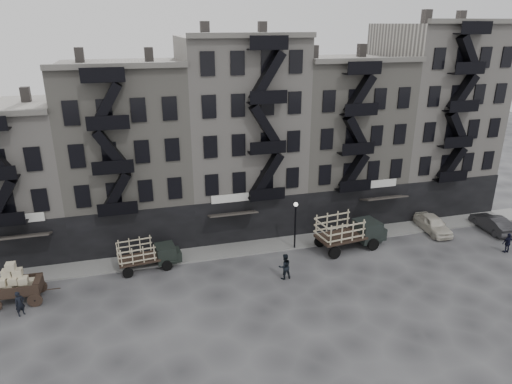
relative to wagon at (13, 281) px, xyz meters
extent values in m
plane|color=#38383A|center=(18.10, -0.24, -1.69)|extent=(140.00, 140.00, 0.00)
cube|color=slate|center=(18.10, 3.51, -1.61)|extent=(55.00, 2.50, 0.15)
cube|color=#A49E97|center=(-1.90, 9.76, 4.31)|extent=(10.00, 10.00, 12.00)
cube|color=#4C4744|center=(0.60, 9.76, 10.91)|extent=(0.70, 0.70, 1.20)
cube|color=gray|center=(8.10, 9.76, 5.81)|extent=(10.00, 10.00, 15.00)
cube|color=black|center=(8.10, 4.81, 0.31)|extent=(10.00, 0.35, 4.00)
cube|color=#595651|center=(8.10, 4.61, 13.51)|extent=(10.00, 0.50, 0.40)
cube|color=#4C4744|center=(5.10, 9.76, 13.91)|extent=(0.70, 0.70, 1.20)
cube|color=#4C4744|center=(10.60, 9.76, 13.91)|extent=(0.70, 0.70, 1.20)
cube|color=#A49E97|center=(18.10, 9.76, 6.81)|extent=(10.00, 10.00, 17.00)
cube|color=black|center=(18.10, 4.81, 0.31)|extent=(10.00, 0.35, 4.00)
cube|color=#595651|center=(18.10, 4.61, 15.51)|extent=(10.00, 0.50, 0.40)
cube|color=#4C4744|center=(15.10, 9.76, 15.91)|extent=(0.70, 0.70, 1.20)
cube|color=#4C4744|center=(20.60, 9.76, 15.91)|extent=(0.70, 0.70, 1.20)
cube|color=gray|center=(28.10, 9.76, 5.81)|extent=(10.00, 10.00, 15.00)
cube|color=black|center=(28.10, 4.81, 0.31)|extent=(10.00, 0.35, 4.00)
cube|color=#595651|center=(28.10, 4.61, 13.51)|extent=(10.00, 0.50, 0.40)
cube|color=#4C4744|center=(25.10, 9.76, 13.91)|extent=(0.70, 0.70, 1.20)
cube|color=#4C4744|center=(30.60, 9.76, 13.91)|extent=(0.70, 0.70, 1.20)
cube|color=#A49E97|center=(38.10, 9.76, 7.31)|extent=(10.00, 10.00, 18.00)
cube|color=black|center=(38.10, 4.81, 0.31)|extent=(10.00, 0.35, 4.00)
cube|color=#595651|center=(38.10, 4.61, 16.51)|extent=(10.00, 0.50, 0.40)
cube|color=#4C4744|center=(35.10, 9.76, 16.91)|extent=(0.70, 0.70, 1.20)
cube|color=#4C4744|center=(40.60, 9.76, 16.91)|extent=(0.70, 0.70, 1.20)
cylinder|color=black|center=(21.10, 2.36, 0.31)|extent=(0.14, 0.14, 4.00)
sphere|color=silver|center=(21.10, 2.36, 2.41)|extent=(0.36, 0.36, 0.36)
cube|color=black|center=(0.10, 0.00, -0.79)|extent=(3.26, 1.78, 0.18)
cylinder|color=black|center=(-1.13, 0.93, -1.19)|extent=(0.99, 0.11, 0.98)
cylinder|color=black|center=(1.33, -0.92, -1.19)|extent=(0.99, 0.11, 0.98)
cylinder|color=black|center=(1.37, 0.87, -1.19)|extent=(0.99, 0.11, 0.98)
cube|color=black|center=(1.53, -0.03, -0.43)|extent=(0.48, 1.44, 0.72)
cube|color=black|center=(8.31, 2.31, -0.74)|extent=(3.23, 2.11, 0.16)
cube|color=black|center=(10.36, 2.53, -0.66)|extent=(1.60, 1.76, 1.35)
cube|color=black|center=(11.16, 2.61, -0.92)|extent=(0.86, 1.42, 0.81)
cylinder|color=black|center=(10.37, 1.63, -1.28)|extent=(0.82, 0.28, 0.81)
cylinder|color=black|center=(10.17, 3.41, -1.28)|extent=(0.82, 0.28, 0.81)
cylinder|color=black|center=(7.42, 1.31, -1.28)|extent=(0.82, 0.28, 0.81)
cylinder|color=black|center=(7.23, 3.09, -1.28)|extent=(0.82, 0.28, 0.81)
cube|color=black|center=(24.78, 1.24, -0.48)|extent=(4.18, 2.80, 0.21)
cube|color=black|center=(27.40, 1.59, -0.37)|extent=(2.10, 2.29, 1.72)
cube|color=black|center=(28.42, 1.73, -0.71)|extent=(1.14, 1.83, 1.03)
cylinder|color=black|center=(27.44, 0.44, -1.17)|extent=(1.06, 0.39, 1.03)
cylinder|color=black|center=(27.13, 2.72, -1.17)|extent=(1.06, 0.39, 1.03)
cylinder|color=black|center=(23.68, -0.06, -1.17)|extent=(1.06, 0.39, 1.03)
cylinder|color=black|center=(23.37, 2.22, -1.17)|extent=(1.06, 0.39, 1.03)
imported|color=beige|center=(34.51, 2.28, -0.92)|extent=(2.15, 4.64, 1.54)
imported|color=black|center=(39.92, 1.06, -0.94)|extent=(1.79, 4.61, 1.50)
imported|color=black|center=(0.61, -1.69, -0.82)|extent=(0.75, 0.72, 1.73)
imported|color=black|center=(18.76, -1.89, -0.68)|extent=(1.07, 0.88, 2.02)
imported|color=black|center=(38.04, -2.86, -0.82)|extent=(1.04, 0.48, 1.73)
camera|label=1|loc=(8.82, -30.19, 16.37)|focal=32.00mm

